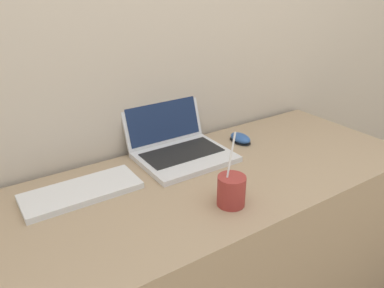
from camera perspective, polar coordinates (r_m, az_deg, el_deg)
wall_back at (r=1.44m, az=-4.22°, el=19.39°), size 7.00×0.04×2.50m
desk at (r=1.52m, az=3.74°, el=-16.86°), size 1.49×0.63×0.74m
laptop at (r=1.42m, az=-2.24°, el=0.12°), size 0.33×0.34×0.23m
drink_cup at (r=1.12m, az=6.01°, el=-6.97°), size 0.08×0.08×0.23m
computer_mouse at (r=1.55m, az=7.37°, el=0.85°), size 0.07×0.11×0.03m
external_keyboard at (r=1.23m, az=-16.48°, el=-6.94°), size 0.36×0.15×0.02m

